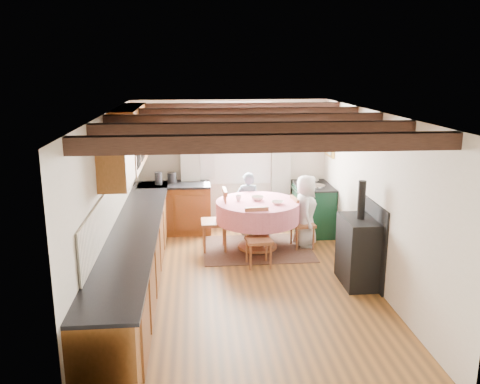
{
  "coord_description": "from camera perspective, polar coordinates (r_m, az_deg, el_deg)",
  "views": [
    {
      "loc": [
        -0.67,
        -6.47,
        2.99
      ],
      "look_at": [
        0.0,
        0.8,
        1.15
      ],
      "focal_mm": 37.46,
      "sensor_mm": 36.0,
      "label": 1
    }
  ],
  "objects": [
    {
      "name": "chair_left",
      "position": [
        8.29,
        -2.97,
        -3.19
      ],
      "size": [
        0.48,
        0.46,
        1.04
      ],
      "primitive_type": null,
      "rotation": [
        0.0,
        0.0,
        -1.55
      ],
      "color": "#925835",
      "rests_on": "floor"
    },
    {
      "name": "wall_back",
      "position": [
        9.41,
        -1.1,
        3.18
      ],
      "size": [
        3.6,
        0.0,
        2.4
      ],
      "primitive_type": "cube",
      "color": "silver",
      "rests_on": "ground"
    },
    {
      "name": "wall_left",
      "position": [
        6.8,
        -14.64,
        -1.57
      ],
      "size": [
        0.0,
        5.5,
        2.4
      ],
      "primitive_type": "cube",
      "color": "silver",
      "rests_on": "ground"
    },
    {
      "name": "wall_cabinet_glass",
      "position": [
        7.79,
        -12.37,
        6.16
      ],
      "size": [
        0.34,
        1.8,
        0.9
      ],
      "primitive_type": "cube",
      "color": "brown",
      "rests_on": "wall_left"
    },
    {
      "name": "canister_wide",
      "position": [
        9.22,
        -7.78,
        1.64
      ],
      "size": [
        0.17,
        0.17,
        0.18
      ],
      "primitive_type": "cylinder",
      "color": "#262628",
      "rests_on": "worktop_back"
    },
    {
      "name": "wall_picture",
      "position": [
        9.19,
        10.23,
        5.86
      ],
      "size": [
        0.04,
        0.5,
        0.6
      ],
      "primitive_type": "cube",
      "color": "gold",
      "rests_on": "wall_right"
    },
    {
      "name": "child_far",
      "position": [
        9.06,
        0.91,
        -1.31
      ],
      "size": [
        0.44,
        0.31,
        1.15
      ],
      "primitive_type": "imported",
      "rotation": [
        0.0,
        0.0,
        3.06
      ],
      "color": "#4E616E",
      "rests_on": "floor"
    },
    {
      "name": "rug",
      "position": [
        8.48,
        1.98,
        -6.46
      ],
      "size": [
        1.8,
        1.4,
        0.01
      ],
      "primitive_type": "cube",
      "color": "#41251D",
      "rests_on": "floor"
    },
    {
      "name": "floor",
      "position": [
        7.15,
        0.6,
        -10.55
      ],
      "size": [
        3.6,
        5.5,
        0.0
      ],
      "primitive_type": "cube",
      "color": "#945D27",
      "rests_on": "ground"
    },
    {
      "name": "beam_d",
      "position": [
        7.53,
        -0.14,
        8.97
      ],
      "size": [
        3.6,
        0.16,
        0.16
      ],
      "primitive_type": "cube",
      "color": "#382117",
      "rests_on": "ceiling"
    },
    {
      "name": "dining_table",
      "position": [
        8.34,
        2.0,
        -3.83
      ],
      "size": [
        1.38,
        1.38,
        0.83
      ],
      "primitive_type": null,
      "color": "pink",
      "rests_on": "floor"
    },
    {
      "name": "beam_b",
      "position": [
        5.55,
        1.73,
        7.12
      ],
      "size": [
        3.6,
        0.16,
        0.16
      ],
      "primitive_type": "cube",
      "color": "#382117",
      "rests_on": "ceiling"
    },
    {
      "name": "worktop_left",
      "position": [
        6.84,
        -11.83,
        -3.94
      ],
      "size": [
        0.64,
        5.3,
        0.04
      ],
      "primitive_type": "cube",
      "color": "black",
      "rests_on": "base_cabinet_left"
    },
    {
      "name": "curtain_right",
      "position": [
        9.45,
        4.71,
        2.56
      ],
      "size": [
        0.35,
        0.1,
        2.1
      ],
      "primitive_type": "cube",
      "color": "beige",
      "rests_on": "wall_back"
    },
    {
      "name": "curtain_left",
      "position": [
        9.31,
        -5.66,
        2.36
      ],
      "size": [
        0.35,
        0.1,
        2.1
      ],
      "primitive_type": "cube",
      "color": "beige",
      "rests_on": "wall_back"
    },
    {
      "name": "base_cabinet_back",
      "position": [
        9.28,
        -7.42,
        -1.92
      ],
      "size": [
        1.3,
        0.6,
        0.88
      ],
      "primitive_type": "cube",
      "color": "brown",
      "rests_on": "floor"
    },
    {
      "name": "splash_left",
      "position": [
        7.08,
        -14.1,
        -0.91
      ],
      "size": [
        0.02,
        4.5,
        0.55
      ],
      "primitive_type": "cube",
      "color": "beige",
      "rests_on": "wall_left"
    },
    {
      "name": "curtain_rod",
      "position": [
        9.18,
        -0.45,
        9.21
      ],
      "size": [
        2.0,
        0.03,
        0.03
      ],
      "primitive_type": "cylinder",
      "rotation": [
        0.0,
        1.57,
        0.0
      ],
      "color": "black",
      "rests_on": "wall_back"
    },
    {
      "name": "splash_back",
      "position": [
        9.37,
        -7.21,
        3.02
      ],
      "size": [
        1.4,
        0.02,
        0.55
      ],
      "primitive_type": "cube",
      "color": "beige",
      "rests_on": "wall_back"
    },
    {
      "name": "wall_plate",
      "position": [
        9.43,
        5.31,
        6.23
      ],
      "size": [
        0.3,
        0.02,
        0.3
      ],
      "primitive_type": "cylinder",
      "rotation": [
        1.57,
        0.0,
        0.0
      ],
      "color": "silver",
      "rests_on": "wall_back"
    },
    {
      "name": "beam_c",
      "position": [
        6.54,
        0.66,
        8.19
      ],
      "size": [
        3.6,
        0.16,
        0.16
      ],
      "primitive_type": "cube",
      "color": "#382117",
      "rests_on": "ceiling"
    },
    {
      "name": "worktop_back",
      "position": [
        9.14,
        -7.52,
        0.81
      ],
      "size": [
        1.3,
        0.64,
        0.04
      ],
      "primitive_type": "cube",
      "color": "black",
      "rests_on": "base_cabinet_back"
    },
    {
      "name": "wall_right",
      "position": [
        7.15,
        15.13,
        -0.84
      ],
      "size": [
        0.0,
        5.5,
        2.4
      ],
      "primitive_type": "cube",
      "color": "silver",
      "rests_on": "ground"
    },
    {
      "name": "aga_range",
      "position": [
        9.28,
        8.26,
        -1.83
      ],
      "size": [
        0.64,
        0.99,
        0.92
      ],
      "primitive_type": null,
      "color": "#0E331F",
      "rests_on": "floor"
    },
    {
      "name": "canister_tall",
      "position": [
        9.11,
        -9.28,
        1.56
      ],
      "size": [
        0.13,
        0.13,
        0.23
      ],
      "primitive_type": "cylinder",
      "color": "#262628",
      "rests_on": "worktop_back"
    },
    {
      "name": "wall_front",
      "position": [
        4.18,
        4.6,
        -11.23
      ],
      "size": [
        3.6,
        0.0,
        2.4
      ],
      "primitive_type": "cube",
      "color": "silver",
      "rests_on": "ground"
    },
    {
      "name": "wall_cabinet_solid",
      "position": [
        6.33,
        -13.93,
        3.83
      ],
      "size": [
        0.34,
        0.9,
        0.7
      ],
      "primitive_type": "cube",
      "color": "brown",
      "rests_on": "wall_left"
    },
    {
      "name": "cup",
      "position": [
        8.26,
        -0.18,
        -0.67
      ],
      "size": [
        0.13,
        0.13,
        0.09
      ],
      "primitive_type": "imported",
      "rotation": [
        0.0,
        0.0,
        1.26
      ],
      "color": "silver",
      "rests_on": "dining_table"
    },
    {
      "name": "window_frame",
      "position": [
        9.34,
        -0.49,
        5.58
      ],
      "size": [
        1.34,
        0.03,
        1.54
      ],
      "primitive_type": "cube",
      "color": "white",
      "rests_on": "wall_back"
    },
    {
      "name": "bowl_a",
      "position": [
        8.08,
        4.3,
        -1.21
      ],
      "size": [
        0.26,
        0.26,
        0.05
      ],
      "primitive_type": "imported",
      "rotation": [
        0.0,
        0.0,
        4.22
      ],
      "color": "silver",
      "rests_on": "dining_table"
    },
    {
      "name": "chair_near",
      "position": [
        7.65,
        2.14,
        -5.26
      ],
      "size": [
        0.42,
        0.44,
        0.9
      ],
      "primitive_type": null,
      "rotation": [
        0.0,
        0.0,
        0.09
      ],
      "color": "#925835",
      "rests_on": "floor"
    },
    {
      "name": "cast_iron_stove",
      "position": [
        7.14,
        13.45,
        -4.59
      ],
      "size": [
        0.45,
        0.74,
        1.49
      ],
      "primitive_type": null,
      "color": "black",
      "rests_on": "floor"
    },
    {
      "name": "beam_a",
      "position": [
        4.57,
        3.27,
        5.59
      ],
      "size": [
        3.6,
        0.16,
        0.16
      ],
      "primitive_type": "cube",
      "color": "#382117",
      "rests_on": "ceiling"
    },
    {
      "name": "chair_right",
      "position": [
        8.48,
        7.15,
        -3.44
      ],
      "size": [
        0.44,
        0.42,
        0.89
      ],
      "primitive_type": null,
      "rotation": [
        0.0,
        0.0,
        1.68
      ],
      "color": "#925835",
      "rests_on": "floor"
    },
    {
      "name": "child_right",
      "position": [
        8.5,
        7.48,
        -2.18
      ],
      "size": [
        0.49,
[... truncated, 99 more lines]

